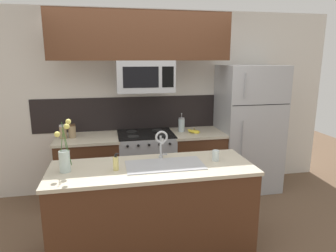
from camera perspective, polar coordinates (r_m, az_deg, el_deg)
name	(u,v)px	position (r m, az deg, el deg)	size (l,w,h in m)	color
ground_plane	(157,229)	(3.67, -2.13, -19.04)	(10.00, 10.00, 0.00)	brown
rear_partition	(162,102)	(4.48, -1.15, 4.65)	(5.20, 0.10, 2.60)	silver
splash_band	(143,113)	(4.40, -4.86, 2.48)	(3.08, 0.01, 0.48)	black
back_counter_left	(89,169)	(4.26, -14.76, -7.98)	(0.83, 0.65, 0.91)	#4C2B19
back_counter_right	(196,162)	(4.42, 5.41, -6.80)	(0.74, 0.65, 0.91)	#4C2B19
stove_range	(146,165)	(4.27, -4.17, -7.41)	(0.76, 0.64, 0.93)	#A8AAAF
microwave	(145,76)	(3.99, -4.42, 9.43)	(0.74, 0.40, 0.41)	#A8AAAF
upper_cabinet_band	(141,36)	(3.96, -5.17, 16.68)	(2.28, 0.34, 0.60)	#4C2B19
refrigerator	(248,128)	(4.59, 14.94, -0.40)	(0.87, 0.74, 1.84)	#A8AAAF
storage_jar_tall	(63,132)	(4.13, -19.37, -1.04)	(0.09, 0.09, 0.18)	#997F5B
storage_jar_medium	(72,131)	(4.13, -17.79, -0.92)	(0.10, 0.10, 0.18)	#997F5B
banana_bunch	(194,131)	(4.21, 4.99, -1.03)	(0.19, 0.15, 0.08)	yellow
french_press	(181,125)	(4.27, 2.58, 0.26)	(0.09, 0.09, 0.27)	silver
island_counter	(153,209)	(3.13, -2.89, -15.45)	(1.98, 0.74, 0.91)	#4C2B19
kitchen_sink	(165,172)	(2.99, -0.59, -8.73)	(0.76, 0.39, 0.16)	#ADAFB5
sink_faucet	(161,141)	(3.08, -1.26, -2.82)	(0.14, 0.14, 0.31)	#B7BABF
dish_soap_bottle	(116,163)	(2.86, -9.91, -6.98)	(0.06, 0.05, 0.16)	#DBCC75
drinking_glass	(216,156)	(3.11, 9.07, -5.57)	(0.07, 0.07, 0.11)	silver
flower_vase	(65,158)	(2.92, -19.09, -5.75)	(0.15, 0.15, 0.50)	silver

